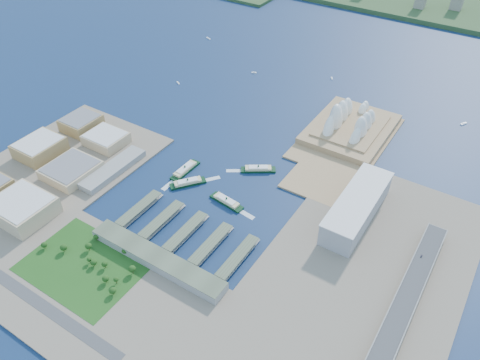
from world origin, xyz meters
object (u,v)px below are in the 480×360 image
Objects in this scene: toaster_building at (357,207)px; opera_house at (352,117)px; ferry_a at (185,169)px; ferry_d at (227,200)px; ferry_c at (188,182)px; ferry_b at (258,168)px; car_c at (421,256)px.

opera_house is at bearing 114.23° from toaster_building.
opera_house is 3.06× the size of ferry_a.
opera_house is 3.26× the size of ferry_d.
ferry_b is at bearing -92.44° from ferry_c.
ferry_d is at bearing -144.89° from ferry_c.
opera_house reaches higher than ferry_d.
toaster_building reaches higher than ferry_c.
ferry_d reaches higher than ferry_b.
car_c is (345.50, 33.03, 10.23)m from ferry_c.
ferry_a is 13.28× the size of car_c.
ferry_a reaches higher than ferry_d.
toaster_building is at bearing -65.77° from opera_house.
ferry_d is at bearing -13.91° from ferry_a.
ferry_c is (-244.50, -68.46, -15.24)m from toaster_building.
ferry_c is (-154.50, -268.46, -26.74)m from opera_house.
toaster_building is 254.36m from ferry_c.
ferry_b is at bearing -114.05° from opera_house.
ferry_c is at bearing -119.92° from opera_house.
ferry_d is at bearing -33.08° from ferry_b.
car_c is at bearing -50.95° from opera_house.
opera_house is 1.16× the size of toaster_building.
ferry_c is at bearing -174.54° from car_c.
ferry_c is (-73.72, -87.44, 0.05)m from ferry_b.
ferry_d is 274.04m from car_c.
ferry_b is (-80.78, -181.02, -26.78)m from opera_house.
ferry_d is (74.07, -3.34, -0.04)m from ferry_c.
opera_house is 304.19m from ferry_a.
car_c is at bearing 45.37° from ferry_b.
car_c is at bearing 2.75° from ferry_a.
opera_house is at bearing -9.24° from ferry_d.
ferry_d is 12.47× the size of car_c.
car_c is (101.00, -35.43, -5.01)m from toaster_building.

